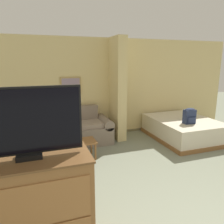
% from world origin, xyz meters
% --- Properties ---
extents(wall_back, '(7.76, 0.16, 2.60)m').
position_xyz_m(wall_back, '(-0.00, 4.40, 1.29)').
color(wall_back, '#DBC484').
rests_on(wall_back, ground_plane).
extents(wall_partition_pillar, '(0.24, 0.71, 2.60)m').
position_xyz_m(wall_partition_pillar, '(0.20, 3.98, 1.30)').
color(wall_partition_pillar, '#DBC484').
rests_on(wall_partition_pillar, ground_plane).
extents(couch, '(1.77, 0.84, 0.89)m').
position_xyz_m(couch, '(-0.94, 3.91, 0.33)').
color(couch, gray).
rests_on(couch, ground_plane).
extents(coffee_table, '(0.60, 0.43, 0.39)m').
position_xyz_m(coffee_table, '(-0.97, 3.00, 0.33)').
color(coffee_table, brown).
rests_on(coffee_table, ground_plane).
extents(side_table, '(0.45, 0.45, 0.54)m').
position_xyz_m(side_table, '(-1.97, 3.83, 0.45)').
color(side_table, brown).
rests_on(side_table, ground_plane).
extents(table_lamp, '(0.29, 0.29, 0.49)m').
position_xyz_m(table_lamp, '(-1.97, 3.83, 0.86)').
color(table_lamp, tan).
rests_on(table_lamp, side_table).
extents(tv_dresser, '(1.17, 0.58, 1.09)m').
position_xyz_m(tv_dresser, '(-1.89, 0.86, 0.54)').
color(tv_dresser, brown).
rests_on(tv_dresser, ground_plane).
extents(tv, '(1.04, 0.16, 0.70)m').
position_xyz_m(tv, '(-1.89, 0.86, 1.44)').
color(tv, black).
rests_on(tv, tv_dresser).
extents(bed, '(1.51, 1.90, 0.52)m').
position_xyz_m(bed, '(1.81, 3.35, 0.27)').
color(bed, brown).
rests_on(bed, ground_plane).
extents(backpack, '(0.28, 0.19, 0.38)m').
position_xyz_m(backpack, '(1.68, 2.95, 0.72)').
color(backpack, '#232D4C').
rests_on(backpack, bed).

